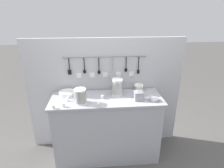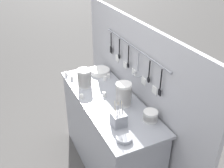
{
  "view_description": "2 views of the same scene",
  "coord_description": "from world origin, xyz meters",
  "px_view_note": "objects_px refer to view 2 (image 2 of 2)",
  "views": [
    {
      "loc": [
        -0.12,
        -2.29,
        2.08
      ],
      "look_at": [
        0.08,
        0.03,
        1.14
      ],
      "focal_mm": 30.0,
      "sensor_mm": 36.0,
      "label": 1
    },
    {
      "loc": [
        2.03,
        -0.91,
        2.42
      ],
      "look_at": [
        0.08,
        0.01,
        1.17
      ],
      "focal_mm": 42.0,
      "sensor_mm": 36.0,
      "label": 2
    }
  ],
  "objects_px": {
    "bowl_stack_nested_right": "(150,116)",
    "cup_back_right": "(104,94)",
    "plate_stack": "(100,71)",
    "bowl_stack_wide_centre": "(84,78)",
    "cup_front_right": "(86,76)",
    "cup_edge_near": "(105,78)",
    "cup_back_left": "(72,77)",
    "cup_front_left": "(66,74)",
    "cutlery_caddy": "(119,119)",
    "steel_mixing_bowl": "(124,138)",
    "cup_edge_far": "(82,96)",
    "cup_beside_plates": "(109,76)",
    "bowl_stack_back_corner": "(124,94)"
  },
  "relations": [
    {
      "from": "cup_front_right",
      "to": "cup_front_left",
      "type": "height_order",
      "value": "same"
    },
    {
      "from": "plate_stack",
      "to": "cup_edge_far",
      "type": "height_order",
      "value": "plate_stack"
    },
    {
      "from": "bowl_stack_back_corner",
      "to": "cup_beside_plates",
      "type": "relative_size",
      "value": 4.77
    },
    {
      "from": "plate_stack",
      "to": "cup_back_right",
      "type": "distance_m",
      "value": 0.51
    },
    {
      "from": "bowl_stack_wide_centre",
      "to": "cup_front_right",
      "type": "height_order",
      "value": "bowl_stack_wide_centre"
    },
    {
      "from": "cup_edge_near",
      "to": "cup_back_right",
      "type": "height_order",
      "value": "same"
    },
    {
      "from": "cup_beside_plates",
      "to": "cup_edge_near",
      "type": "height_order",
      "value": "same"
    },
    {
      "from": "cup_front_left",
      "to": "cup_edge_near",
      "type": "bearing_deg",
      "value": 51.28
    },
    {
      "from": "cup_beside_plates",
      "to": "cup_edge_far",
      "type": "xyz_separation_m",
      "value": [
        0.28,
        -0.43,
        0.0
      ]
    },
    {
      "from": "steel_mixing_bowl",
      "to": "cutlery_caddy",
      "type": "bearing_deg",
      "value": 166.77
    },
    {
      "from": "bowl_stack_nested_right",
      "to": "cutlery_caddy",
      "type": "xyz_separation_m",
      "value": [
        -0.06,
        -0.28,
        0.01
      ]
    },
    {
      "from": "cutlery_caddy",
      "to": "cup_back_right",
      "type": "distance_m",
      "value": 0.49
    },
    {
      "from": "plate_stack",
      "to": "cup_edge_near",
      "type": "xyz_separation_m",
      "value": [
        0.18,
        -0.02,
        -0.0
      ]
    },
    {
      "from": "cup_beside_plates",
      "to": "cup_front_left",
      "type": "relative_size",
      "value": 1.0
    },
    {
      "from": "cup_edge_far",
      "to": "cutlery_caddy",
      "type": "bearing_deg",
      "value": 15.61
    },
    {
      "from": "cup_edge_near",
      "to": "cup_back_left",
      "type": "distance_m",
      "value": 0.38
    },
    {
      "from": "steel_mixing_bowl",
      "to": "cup_beside_plates",
      "type": "height_order",
      "value": "cup_beside_plates"
    },
    {
      "from": "bowl_stack_nested_right",
      "to": "plate_stack",
      "type": "xyz_separation_m",
      "value": [
        -1.03,
        -0.05,
        -0.02
      ]
    },
    {
      "from": "cup_front_right",
      "to": "cup_back_left",
      "type": "bearing_deg",
      "value": -98.61
    },
    {
      "from": "steel_mixing_bowl",
      "to": "plate_stack",
      "type": "bearing_deg",
      "value": 166.39
    },
    {
      "from": "cup_beside_plates",
      "to": "cup_edge_far",
      "type": "relative_size",
      "value": 1.0
    },
    {
      "from": "bowl_stack_wide_centre",
      "to": "cup_edge_far",
      "type": "distance_m",
      "value": 0.26
    },
    {
      "from": "cup_back_right",
      "to": "cup_beside_plates",
      "type": "bearing_deg",
      "value": 148.97
    },
    {
      "from": "bowl_stack_wide_centre",
      "to": "steel_mixing_bowl",
      "type": "distance_m",
      "value": 0.96
    },
    {
      "from": "plate_stack",
      "to": "cup_front_right",
      "type": "bearing_deg",
      "value": -82.5
    },
    {
      "from": "plate_stack",
      "to": "cup_edge_near",
      "type": "distance_m",
      "value": 0.18
    },
    {
      "from": "bowl_stack_wide_centre",
      "to": "cutlery_caddy",
      "type": "relative_size",
      "value": 0.78
    },
    {
      "from": "cup_edge_near",
      "to": "cup_edge_far",
      "type": "bearing_deg",
      "value": -56.03
    },
    {
      "from": "bowl_stack_nested_right",
      "to": "cup_back_right",
      "type": "xyz_separation_m",
      "value": [
        -0.54,
        -0.21,
        -0.02
      ]
    },
    {
      "from": "cutlery_caddy",
      "to": "cup_beside_plates",
      "type": "xyz_separation_m",
      "value": [
        -0.82,
        0.28,
        -0.04
      ]
    },
    {
      "from": "cup_beside_plates",
      "to": "cup_edge_near",
      "type": "relative_size",
      "value": 1.0
    },
    {
      "from": "steel_mixing_bowl",
      "to": "cup_front_right",
      "type": "height_order",
      "value": "cup_front_right"
    },
    {
      "from": "steel_mixing_bowl",
      "to": "cup_edge_near",
      "type": "height_order",
      "value": "cup_edge_near"
    },
    {
      "from": "plate_stack",
      "to": "cup_edge_near",
      "type": "bearing_deg",
      "value": -5.4
    },
    {
      "from": "bowl_stack_nested_right",
      "to": "cup_beside_plates",
      "type": "height_order",
      "value": "bowl_stack_nested_right"
    },
    {
      "from": "bowl_stack_nested_right",
      "to": "bowl_stack_wide_centre",
      "type": "relative_size",
      "value": 0.66
    },
    {
      "from": "plate_stack",
      "to": "cup_back_left",
      "type": "relative_size",
      "value": 4.75
    },
    {
      "from": "steel_mixing_bowl",
      "to": "cup_back_right",
      "type": "bearing_deg",
      "value": 169.94
    },
    {
      "from": "plate_stack",
      "to": "cup_back_left",
      "type": "height_order",
      "value": "plate_stack"
    },
    {
      "from": "bowl_stack_wide_centre",
      "to": "steel_mixing_bowl",
      "type": "height_order",
      "value": "bowl_stack_wide_centre"
    },
    {
      "from": "bowl_stack_wide_centre",
      "to": "steel_mixing_bowl",
      "type": "xyz_separation_m",
      "value": [
        0.95,
        -0.01,
        -0.08
      ]
    },
    {
      "from": "bowl_stack_nested_right",
      "to": "cup_back_right",
      "type": "relative_size",
      "value": 2.7
    },
    {
      "from": "bowl_stack_wide_centre",
      "to": "cup_back_right",
      "type": "distance_m",
      "value": 0.31
    },
    {
      "from": "bowl_stack_nested_right",
      "to": "bowl_stack_wide_centre",
      "type": "bearing_deg",
      "value": -158.74
    },
    {
      "from": "plate_stack",
      "to": "cup_edge_far",
      "type": "bearing_deg",
      "value": -41.95
    },
    {
      "from": "bowl_stack_nested_right",
      "to": "bowl_stack_back_corner",
      "type": "bearing_deg",
      "value": -163.39
    },
    {
      "from": "bowl_stack_wide_centre",
      "to": "cutlery_caddy",
      "type": "bearing_deg",
      "value": 2.71
    },
    {
      "from": "plate_stack",
      "to": "cup_front_left",
      "type": "bearing_deg",
      "value": -106.58
    },
    {
      "from": "cup_edge_near",
      "to": "cup_back_right",
      "type": "bearing_deg",
      "value": -25.21
    },
    {
      "from": "plate_stack",
      "to": "cup_edge_far",
      "type": "xyz_separation_m",
      "value": [
        0.43,
        -0.39,
        -0.0
      ]
    }
  ]
}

